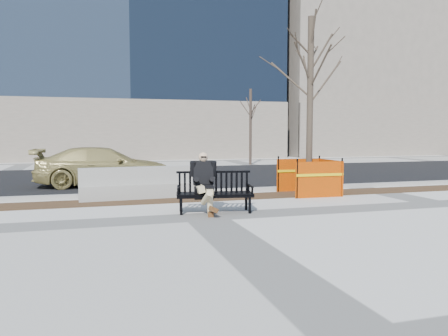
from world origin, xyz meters
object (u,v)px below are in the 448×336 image
(tree_fence, at_px, (309,194))
(sedan, at_px, (105,186))
(bench, at_px, (215,212))
(jersey_barrier_left, at_px, (137,199))
(seated_man, at_px, (204,212))

(tree_fence, distance_m, sedan, 6.98)
(bench, distance_m, jersey_barrier_left, 3.05)
(bench, xyz_separation_m, tree_fence, (3.47, 2.08, 0.00))
(bench, height_order, sedan, sedan)
(sedan, distance_m, jersey_barrier_left, 3.42)
(seated_man, xyz_separation_m, jersey_barrier_left, (-1.28, 2.56, 0.00))
(seated_man, bearing_deg, bench, -10.82)
(tree_fence, xyz_separation_m, sedan, (-5.79, 3.89, 0.00))
(bench, bearing_deg, jersey_barrier_left, 129.29)
(tree_fence, bearing_deg, seated_man, -151.72)
(seated_man, xyz_separation_m, sedan, (-2.09, 5.89, 0.00))
(bench, xyz_separation_m, jersey_barrier_left, (-1.52, 2.65, 0.00))
(sedan, height_order, jersey_barrier_left, sedan)
(seated_man, bearing_deg, tree_fence, 37.70)
(sedan, xyz_separation_m, jersey_barrier_left, (0.81, -3.33, 0.00))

